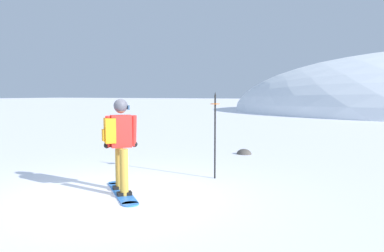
% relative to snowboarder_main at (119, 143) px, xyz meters
% --- Properties ---
extents(ground_plane, '(300.00, 300.00, 0.00)m').
position_rel_snowboarder_main_xyz_m(ground_plane, '(-0.01, -0.21, -0.92)').
color(ground_plane, white).
extents(snowboarder_main, '(1.40, 1.37, 1.71)m').
position_rel_snowboarder_main_xyz_m(snowboarder_main, '(0.00, 0.00, 0.00)').
color(snowboarder_main, blue).
rests_on(snowboarder_main, ground).
extents(piste_marker_near, '(0.20, 0.20, 1.85)m').
position_rel_snowboarder_main_xyz_m(piste_marker_near, '(1.08, 1.89, 0.14)').
color(piste_marker_near, black).
rests_on(piste_marker_near, ground).
extents(rock_dark, '(0.45, 0.39, 0.32)m').
position_rel_snowboarder_main_xyz_m(rock_dark, '(0.65, 5.31, -0.92)').
color(rock_dark, '#4C4742').
rests_on(rock_dark, ground).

